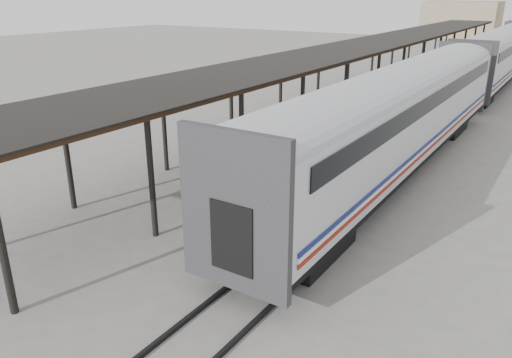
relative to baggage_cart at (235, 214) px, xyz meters
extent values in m
plane|color=slate|center=(-0.71, 0.38, -0.65)|extent=(160.00, 160.00, 0.00)
cube|color=silver|center=(2.49, 8.38, 1.95)|extent=(3.00, 24.00, 2.90)
cube|color=#28282B|center=(2.49, -3.52, 1.95)|extent=(3.04, 0.22, 3.50)
cube|color=black|center=(0.97, 8.38, 2.85)|extent=(0.04, 22.08, 0.65)
cube|color=black|center=(2.49, 8.38, 0.25)|extent=(2.55, 23.04, 0.50)
cube|color=silver|center=(2.49, 34.38, 1.95)|extent=(3.00, 24.00, 2.90)
cube|color=#28282B|center=(2.49, 22.48, 1.95)|extent=(3.04, 0.22, 3.50)
cube|color=black|center=(0.97, 34.38, 2.85)|extent=(0.04, 22.08, 0.65)
cube|color=black|center=(2.49, 34.38, 0.25)|extent=(2.55, 23.04, 0.50)
cube|color=black|center=(1.24, -0.12, 1.50)|extent=(0.50, 1.70, 2.00)
imported|color=silver|center=(1.24, -0.12, 1.36)|extent=(0.72, 0.89, 1.72)
cube|color=olive|center=(0.84, -0.27, 0.75)|extent=(0.57, 0.25, 0.42)
cube|color=#422B19|center=(-4.11, 24.38, 3.35)|extent=(4.60, 64.00, 0.18)
cube|color=black|center=(-4.11, 24.38, 3.47)|extent=(4.90, 64.30, 0.06)
cylinder|color=black|center=(-6.16, 24.38, 1.35)|extent=(0.20, 0.20, 4.00)
cylinder|color=black|center=(-6.16, 55.38, 1.35)|extent=(0.20, 0.20, 4.00)
cylinder|color=black|center=(-2.06, -6.62, 1.35)|extent=(0.20, 0.20, 4.00)
cylinder|color=black|center=(-2.06, 24.38, 1.35)|extent=(0.20, 0.20, 4.00)
cylinder|color=black|center=(-2.06, 55.38, 1.35)|extent=(0.20, 0.20, 4.00)
cube|color=black|center=(1.77, 34.38, -0.59)|extent=(0.10, 150.00, 0.12)
cube|color=black|center=(3.21, 34.38, -0.59)|extent=(0.10, 150.00, 0.12)
cube|color=tan|center=(-10.71, 82.38, 2.35)|extent=(12.00, 8.00, 6.00)
cube|color=brown|center=(0.00, 0.00, 0.15)|extent=(1.85, 2.65, 0.12)
cube|color=black|center=(0.00, 0.00, -0.20)|extent=(1.73, 2.52, 0.06)
cylinder|color=black|center=(-0.23, -1.05, -0.45)|extent=(0.18, 0.41, 0.40)
cylinder|color=black|center=(0.74, -0.78, -0.45)|extent=(0.18, 0.41, 0.40)
cylinder|color=black|center=(-0.74, 0.78, -0.45)|extent=(0.18, 0.41, 0.40)
cylinder|color=black|center=(0.23, 1.05, -0.45)|extent=(0.18, 0.41, 0.40)
cube|color=#363638|center=(-0.41, 0.41, 0.33)|extent=(0.83, 0.68, 0.24)
cube|color=olive|center=(0.15, 0.76, 0.31)|extent=(0.59, 0.47, 0.19)
cube|color=black|center=(-0.34, -0.07, 0.32)|extent=(0.66, 0.58, 0.22)
cube|color=#4F4F2F|center=(0.17, 0.19, 0.30)|extent=(0.56, 0.49, 0.17)
cube|color=#46361C|center=(-0.29, 0.47, 0.53)|extent=(0.59, 0.47, 0.20)
cube|color=olive|center=(-0.30, 0.03, 0.55)|extent=(0.57, 0.50, 0.19)
cube|color=#363638|center=(-0.31, 0.45, 0.71)|extent=(0.52, 0.43, 0.16)
cube|color=maroon|center=(-2.40, 16.62, -0.14)|extent=(1.23, 1.58, 0.83)
cube|color=maroon|center=(-2.52, 16.97, 0.41)|extent=(0.92, 0.78, 0.32)
cylinder|color=black|center=(-2.59, 16.02, -0.48)|extent=(0.21, 0.35, 0.33)
cylinder|color=black|center=(-1.89, 16.26, -0.48)|extent=(0.21, 0.35, 0.33)
cylinder|color=black|center=(-2.91, 16.98, -0.48)|extent=(0.21, 0.35, 0.33)
cylinder|color=black|center=(-2.22, 17.22, -0.48)|extent=(0.21, 0.35, 0.33)
imported|color=navy|center=(0.25, -0.65, 1.13)|extent=(0.61, 0.76, 1.83)
imported|color=black|center=(-2.61, 11.53, 0.19)|extent=(1.06, 0.66, 1.67)
camera|label=1|loc=(8.68, -12.10, 6.84)|focal=35.00mm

